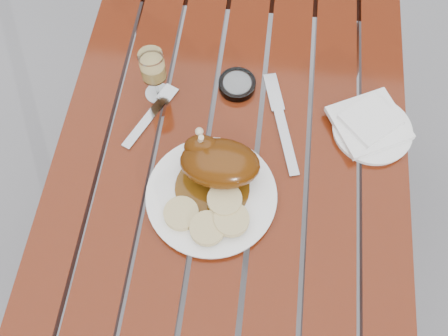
# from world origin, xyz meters

# --- Properties ---
(ground) EXTENTS (60.00, 60.00, 0.00)m
(ground) POSITION_xyz_m (0.00, 0.00, 0.00)
(ground) COLOR slate
(ground) RESTS_ON ground
(table) EXTENTS (0.80, 1.20, 0.75)m
(table) POSITION_xyz_m (0.00, 0.00, 0.38)
(table) COLOR #67220C
(table) RESTS_ON ground
(dinner_plate) EXTENTS (0.37, 0.37, 0.02)m
(dinner_plate) POSITION_xyz_m (-0.03, -0.13, 0.76)
(dinner_plate) COLOR white
(dinner_plate) RESTS_ON table
(roast_duck) EXTENTS (0.18, 0.18, 0.12)m
(roast_duck) POSITION_xyz_m (-0.02, -0.08, 0.81)
(roast_duck) COLOR #563109
(roast_duck) RESTS_ON dinner_plate
(bread_dumplings) EXTENTS (0.18, 0.14, 0.03)m
(bread_dumplings) POSITION_xyz_m (-0.02, -0.19, 0.78)
(bread_dumplings) COLOR tan
(bread_dumplings) RESTS_ON dinner_plate
(wine_glass) EXTENTS (0.07, 0.07, 0.14)m
(wine_glass) POSITION_xyz_m (-0.19, 0.12, 0.82)
(wine_glass) COLOR #DDC064
(wine_glass) RESTS_ON table
(side_plate) EXTENTS (0.23, 0.23, 0.01)m
(side_plate) POSITION_xyz_m (0.32, 0.08, 0.76)
(side_plate) COLOR white
(side_plate) RESTS_ON table
(napkin) EXTENTS (0.21, 0.20, 0.01)m
(napkin) POSITION_xyz_m (0.31, 0.09, 0.77)
(napkin) COLOR white
(napkin) RESTS_ON side_plate
(ashtray) EXTENTS (0.11, 0.11, 0.02)m
(ashtray) POSITION_xyz_m (-0.01, 0.16, 0.76)
(ashtray) COLOR #B2B7BC
(ashtray) RESTS_ON table
(fork) EXTENTS (0.09, 0.17, 0.01)m
(fork) POSITION_xyz_m (-0.20, 0.05, 0.75)
(fork) COLOR gray
(fork) RESTS_ON table
(knife) EXTENTS (0.09, 0.24, 0.01)m
(knife) POSITION_xyz_m (0.11, 0.05, 0.75)
(knife) COLOR gray
(knife) RESTS_ON table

